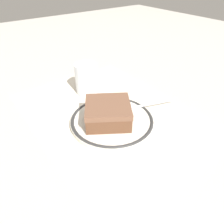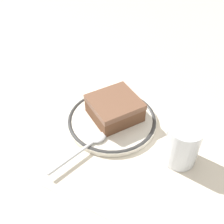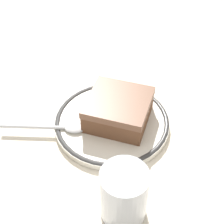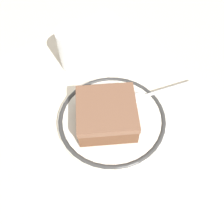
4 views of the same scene
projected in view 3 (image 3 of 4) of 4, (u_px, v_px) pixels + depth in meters
name	position (u px, v px, depth m)	size (l,w,h in m)	color
ground_plane	(106.00, 141.00, 0.55)	(2.40, 2.40, 0.00)	#B7B2A8
placemat	(106.00, 140.00, 0.55)	(0.49, 0.36, 0.00)	beige
plate	(112.00, 122.00, 0.57)	(0.19, 0.19, 0.01)	silver
cake_slice	(118.00, 110.00, 0.55)	(0.14, 0.14, 0.05)	brown
spoon	(59.00, 127.00, 0.55)	(0.06, 0.14, 0.01)	silver
cup	(124.00, 197.00, 0.43)	(0.06, 0.06, 0.08)	silver
napkin	(57.00, 82.00, 0.65)	(0.12, 0.09, 0.00)	white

